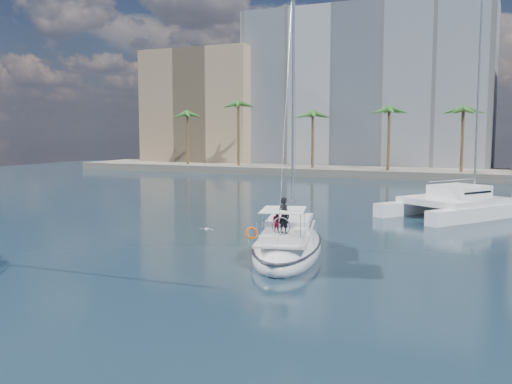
% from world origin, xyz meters
% --- Properties ---
extents(ground, '(160.00, 160.00, 0.00)m').
position_xyz_m(ground, '(0.00, 0.00, 0.00)').
color(ground, black).
rests_on(ground, ground).
extents(quay, '(120.00, 14.00, 1.20)m').
position_xyz_m(quay, '(0.00, 61.00, 0.60)').
color(quay, gray).
rests_on(quay, ground).
extents(building_modern, '(42.00, 16.00, 28.00)m').
position_xyz_m(building_modern, '(-12.00, 73.00, 14.00)').
color(building_modern, silver).
rests_on(building_modern, ground).
extents(building_tan_left, '(22.00, 14.00, 22.00)m').
position_xyz_m(building_tan_left, '(-42.00, 69.00, 11.00)').
color(building_tan_left, tan).
rests_on(building_tan_left, ground).
extents(palm_left, '(3.60, 3.60, 12.30)m').
position_xyz_m(palm_left, '(-34.00, 57.00, 10.28)').
color(palm_left, brown).
rests_on(palm_left, ground).
extents(palm_centre, '(3.60, 3.60, 12.30)m').
position_xyz_m(palm_centre, '(0.00, 57.00, 10.28)').
color(palm_centre, brown).
rests_on(palm_centre, ground).
extents(main_sloop, '(6.78, 12.37, 17.51)m').
position_xyz_m(main_sloop, '(0.81, 1.95, 0.54)').
color(main_sloop, white).
rests_on(main_sloop, ground).
extents(catamaran, '(12.60, 14.55, 18.95)m').
position_xyz_m(catamaran, '(8.17, 21.65, 1.17)').
color(catamaran, white).
rests_on(catamaran, ground).
extents(seagull, '(1.04, 0.45, 0.19)m').
position_xyz_m(seagull, '(-5.54, 3.82, 0.67)').
color(seagull, silver).
rests_on(seagull, ground).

